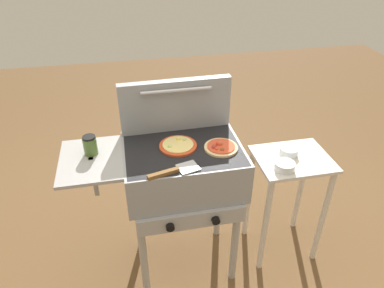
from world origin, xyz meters
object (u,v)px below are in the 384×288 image
object	(u,v)px
pizza_pepperoni	(221,147)
sauce_jar	(90,145)
topping_bowl_near	(285,166)
grill	(181,170)
spatula	(174,171)
prep_table	(288,186)
pizza_cheese	(178,145)
topping_bowl_far	(289,151)

from	to	relation	value
pizza_pepperoni	sauce_jar	bearing A→B (deg)	172.18
topping_bowl_near	grill	bearing A→B (deg)	171.02
spatula	prep_table	size ratio (longest dim) A/B	0.36
grill	pizza_cheese	xyz separation A→B (m)	(-0.01, 0.02, 0.15)
topping_bowl_far	sauce_jar	bearing A→B (deg)	179.53
prep_table	spatula	bearing A→B (deg)	-164.98
pizza_cheese	sauce_jar	xyz separation A→B (m)	(-0.45, 0.03, 0.04)
spatula	sauce_jar	bearing A→B (deg)	148.11
pizza_pepperoni	sauce_jar	world-z (taller)	sauce_jar
grill	prep_table	distance (m)	0.71
topping_bowl_near	pizza_pepperoni	bearing A→B (deg)	172.19
topping_bowl_far	spatula	bearing A→B (deg)	-161.96
grill	spatula	size ratio (longest dim) A/B	3.61
sauce_jar	topping_bowl_near	distance (m)	1.06
sauce_jar	topping_bowl_near	size ratio (longest dim) A/B	0.91
sauce_jar	pizza_cheese	bearing A→B (deg)	-3.50
grill	pizza_pepperoni	size ratio (longest dim) A/B	5.33
topping_bowl_near	spatula	bearing A→B (deg)	-170.82
grill	prep_table	xyz separation A→B (m)	(0.67, 0.00, -0.22)
pizza_cheese	pizza_pepperoni	bearing A→B (deg)	-16.43
pizza_pepperoni	grill	bearing A→B (deg)	169.01
sauce_jar	topping_bowl_near	world-z (taller)	sauce_jar
pizza_cheese	topping_bowl_far	bearing A→B (deg)	1.58
spatula	topping_bowl_near	bearing A→B (deg)	9.18
prep_table	topping_bowl_near	world-z (taller)	topping_bowl_near
spatula	prep_table	world-z (taller)	spatula
prep_table	topping_bowl_far	distance (m)	0.24
sauce_jar	pizza_pepperoni	bearing A→B (deg)	-7.82
sauce_jar	topping_bowl_far	world-z (taller)	sauce_jar
pizza_cheese	topping_bowl_near	size ratio (longest dim) A/B	1.77
pizza_cheese	topping_bowl_near	world-z (taller)	pizza_cheese
grill	prep_table	world-z (taller)	grill
grill	spatula	xyz separation A→B (m)	(-0.07, -0.19, 0.15)
pizza_cheese	sauce_jar	bearing A→B (deg)	176.50
pizza_cheese	prep_table	distance (m)	0.78
pizza_cheese	spatula	distance (m)	0.23
spatula	topping_bowl_near	size ratio (longest dim) A/B	2.32
topping_bowl_near	pizza_cheese	bearing A→B (deg)	168.89
sauce_jar	topping_bowl_far	distance (m)	1.14
grill	spatula	distance (m)	0.26
grill	pizza_pepperoni	distance (m)	0.26
pizza_cheese	sauce_jar	size ratio (longest dim) A/B	1.95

